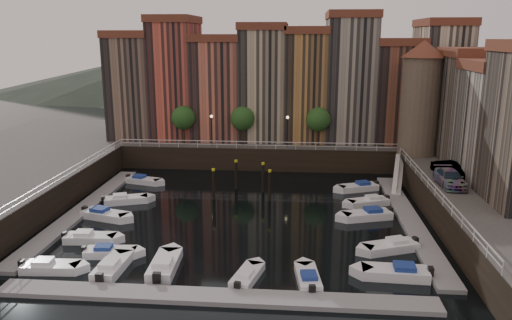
# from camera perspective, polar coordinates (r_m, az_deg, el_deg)

# --- Properties ---
(ground) EXTENTS (200.00, 200.00, 0.00)m
(ground) POSITION_cam_1_polar(r_m,az_deg,el_deg) (50.37, -1.56, -6.05)
(ground) COLOR black
(ground) RESTS_ON ground
(quay_far) EXTENTS (80.00, 20.00, 3.00)m
(quay_far) POSITION_cam_1_polar(r_m,az_deg,el_deg) (74.89, 0.67, 1.84)
(quay_far) COLOR black
(quay_far) RESTS_ON ground
(dock_left) EXTENTS (2.00, 28.00, 0.35)m
(dock_left) POSITION_cam_1_polar(r_m,az_deg,el_deg) (53.63, -19.23, -5.39)
(dock_left) COLOR gray
(dock_left) RESTS_ON ground
(dock_right) EXTENTS (2.00, 28.00, 0.35)m
(dock_right) POSITION_cam_1_polar(r_m,az_deg,el_deg) (50.25, 17.12, -6.53)
(dock_right) COLOR gray
(dock_right) RESTS_ON ground
(dock_near) EXTENTS (30.00, 2.00, 0.35)m
(dock_near) POSITION_cam_1_polar(r_m,az_deg,el_deg) (34.95, -4.80, -15.31)
(dock_near) COLOR gray
(dock_near) RESTS_ON ground
(mountains) EXTENTS (145.00, 100.00, 18.00)m
(mountains) POSITION_cam_1_polar(r_m,az_deg,el_deg) (157.34, 3.63, 10.55)
(mountains) COLOR #2D382D
(mountains) RESTS_ON ground
(far_terrace) EXTENTS (48.70, 10.30, 17.50)m
(far_terrace) POSITION_cam_1_polar(r_m,az_deg,el_deg) (70.83, 3.24, 8.86)
(far_terrace) COLOR #7B604E
(far_terrace) RESTS_ON quay_far
(corner_tower) EXTENTS (5.20, 5.20, 13.80)m
(corner_tower) POSITION_cam_1_polar(r_m,az_deg,el_deg) (63.61, 18.28, 6.92)
(corner_tower) COLOR #6B5B4C
(corner_tower) RESTS_ON quay_right
(promenade_trees) EXTENTS (21.20, 3.20, 5.20)m
(promenade_trees) POSITION_cam_1_polar(r_m,az_deg,el_deg) (66.43, -0.97, 4.74)
(promenade_trees) COLOR black
(promenade_trees) RESTS_ON quay_far
(street_lamps) EXTENTS (10.36, 0.36, 4.18)m
(street_lamps) POSITION_cam_1_polar(r_m,az_deg,el_deg) (65.53, -0.77, 4.00)
(street_lamps) COLOR black
(street_lamps) RESTS_ON quay_far
(railings) EXTENTS (36.08, 34.04, 0.52)m
(railings) POSITION_cam_1_polar(r_m,az_deg,el_deg) (53.89, -1.00, -0.48)
(railings) COLOR white
(railings) RESTS_ON ground
(gangway) EXTENTS (2.78, 8.32, 3.73)m
(gangway) POSITION_cam_1_polar(r_m,az_deg,el_deg) (60.18, 15.95, -1.33)
(gangway) COLOR white
(gangway) RESTS_ON ground
(mooring_pilings) EXTENTS (6.41, 4.39, 3.78)m
(mooring_pilings) POSITION_cam_1_polar(r_m,az_deg,el_deg) (55.28, -1.20, -2.41)
(mooring_pilings) COLOR black
(mooring_pilings) RESTS_ON ground
(boat_left_0) EXTENTS (4.61, 1.92, 1.05)m
(boat_left_0) POSITION_cam_1_polar(r_m,az_deg,el_deg) (41.42, -22.51, -11.23)
(boat_left_0) COLOR white
(boat_left_0) RESTS_ON ground
(boat_left_1) EXTENTS (4.65, 1.92, 1.06)m
(boat_left_1) POSITION_cam_1_polar(r_m,az_deg,el_deg) (45.77, -18.52, -8.44)
(boat_left_1) COLOR white
(boat_left_1) RESTS_ON ground
(boat_left_2) EXTENTS (5.11, 3.05, 1.15)m
(boat_left_2) POSITION_cam_1_polar(r_m,az_deg,el_deg) (50.90, -16.94, -6.00)
(boat_left_2) COLOR white
(boat_left_2) RESTS_ON ground
(boat_left_3) EXTENTS (4.83, 3.10, 1.09)m
(boat_left_3) POSITION_cam_1_polar(r_m,az_deg,el_deg) (54.91, -14.76, -4.40)
(boat_left_3) COLOR white
(boat_left_3) RESTS_ON ground
(boat_left_4) EXTENTS (4.61, 2.71, 1.03)m
(boat_left_4) POSITION_cam_1_polar(r_m,az_deg,el_deg) (61.69, -12.81, -2.28)
(boat_left_4) COLOR white
(boat_left_4) RESTS_ON ground
(boat_right_0) EXTENTS (5.16, 2.06, 1.17)m
(boat_right_0) POSITION_cam_1_polar(r_m,az_deg,el_deg) (38.85, 15.78, -12.29)
(boat_right_0) COLOR white
(boat_right_0) RESTS_ON ground
(boat_right_1) EXTENTS (4.92, 3.33, 1.11)m
(boat_right_1) POSITION_cam_1_polar(r_m,az_deg,el_deg) (43.20, 15.20, -9.53)
(boat_right_1) COLOR white
(boat_right_1) RESTS_ON ground
(boat_right_2) EXTENTS (5.15, 3.17, 1.16)m
(boat_right_2) POSITION_cam_1_polar(r_m,az_deg,el_deg) (49.84, 12.68, -6.14)
(boat_right_2) COLOR white
(boat_right_2) RESTS_ON ground
(boat_right_3) EXTENTS (4.65, 3.11, 1.05)m
(boat_right_3) POSITION_cam_1_polar(r_m,az_deg,el_deg) (53.79, 12.78, -4.68)
(boat_right_3) COLOR white
(boat_right_3) RESTS_ON ground
(boat_right_4) EXTENTS (4.87, 3.24, 1.10)m
(boat_right_4) POSITION_cam_1_polar(r_m,az_deg,el_deg) (58.57, 11.68, -3.06)
(boat_right_4) COLOR white
(boat_right_4) RESTS_ON ground
(boat_near_0) EXTENTS (1.93, 4.87, 1.11)m
(boat_near_0) POSITION_cam_1_polar(r_m,az_deg,el_deg) (39.94, -16.09, -11.59)
(boat_near_0) COLOR white
(boat_near_0) RESTS_ON ground
(boat_near_1) EXTENTS (2.09, 5.22, 1.19)m
(boat_near_1) POSITION_cam_1_polar(r_m,az_deg,el_deg) (39.16, -10.43, -11.74)
(boat_near_1) COLOR white
(boat_near_1) RESTS_ON ground
(boat_near_2) EXTENTS (2.39, 4.22, 0.95)m
(boat_near_2) POSITION_cam_1_polar(r_m,az_deg,el_deg) (37.17, -1.05, -13.11)
(boat_near_2) COLOR white
(boat_near_2) RESTS_ON ground
(boat_near_3) EXTENTS (2.06, 4.40, 0.99)m
(boat_near_3) POSITION_cam_1_polar(r_m,az_deg,el_deg) (37.05, 5.96, -13.26)
(boat_near_3) COLOR white
(boat_near_3) RESTS_ON ground
(car_a) EXTENTS (1.61, 3.93, 1.33)m
(car_a) POSITION_cam_1_polar(r_m,az_deg,el_deg) (55.25, 22.21, -1.31)
(car_a) COLOR gray
(car_a) RESTS_ON quay_right
(car_b) EXTENTS (2.92, 4.95, 1.54)m
(car_b) POSITION_cam_1_polar(r_m,az_deg,el_deg) (55.18, 21.23, -1.12)
(car_b) COLOR gray
(car_b) RESTS_ON quay_right
(car_c) EXTENTS (2.32, 5.41, 1.55)m
(car_c) POSITION_cam_1_polar(r_m,az_deg,el_deg) (51.90, 21.27, -2.04)
(car_c) COLOR gray
(car_c) RESTS_ON quay_right
(boat_extra_985) EXTENTS (4.40, 1.91, 1.00)m
(boat_extra_985) POSITION_cam_1_polar(r_m,az_deg,el_deg) (42.52, -16.41, -10.06)
(boat_extra_985) COLOR white
(boat_extra_985) RESTS_ON ground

